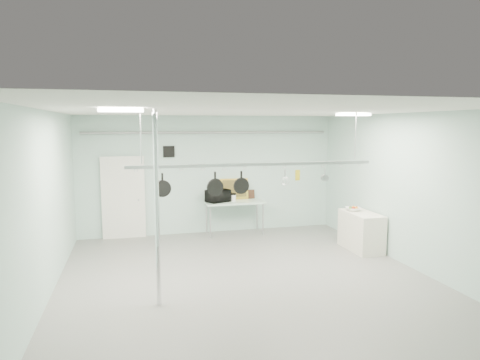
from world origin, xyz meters
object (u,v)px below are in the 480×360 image
object	(u,v)px
skillet_right	(241,182)
skillet_mid	(215,184)
pot_rack	(255,163)
coffee_canister	(233,198)
fruit_bowl	(353,209)
microwave	(218,196)
chrome_pole	(157,209)
prep_table	(235,204)
skillet_left	(162,185)
side_cabinet	(361,231)

from	to	relation	value
skillet_right	skillet_mid	bearing A→B (deg)	175.46
pot_rack	coffee_canister	bearing A→B (deg)	83.68
fruit_bowl	skillet_mid	bearing A→B (deg)	-159.81
microwave	chrome_pole	bearing A→B (deg)	42.40
chrome_pole	prep_table	bearing A→B (deg)	61.29
chrome_pole	fruit_bowl	bearing A→B (deg)	25.16
skillet_left	fruit_bowl	bearing A→B (deg)	15.57
prep_table	skillet_mid	distance (m)	3.65
prep_table	side_cabinet	distance (m)	3.39
skillet_mid	pot_rack	bearing A→B (deg)	-12.20
side_cabinet	fruit_bowl	distance (m)	0.55
microwave	skillet_left	xyz separation A→B (m)	(-1.69, -3.30, 0.80)
pot_rack	skillet_left	distance (m)	1.78
fruit_bowl	skillet_left	world-z (taller)	skillet_left
prep_table	coffee_canister	bearing A→B (deg)	146.15
chrome_pole	prep_table	distance (m)	4.85
fruit_bowl	skillet_mid	distance (m)	3.98
prep_table	skillet_mid	xyz separation A→B (m)	(-1.17, -3.30, 1.03)
prep_table	coffee_canister	size ratio (longest dim) A/B	9.08
side_cabinet	microwave	bearing A→B (deg)	143.77
pot_rack	chrome_pole	bearing A→B (deg)	-154.65
pot_rack	skillet_right	distance (m)	0.44
chrome_pole	skillet_mid	distance (m)	1.47
prep_table	microwave	xyz separation A→B (m)	(-0.45, 0.00, 0.24)
side_cabinet	skillet_left	world-z (taller)	skillet_left
skillet_mid	chrome_pole	bearing A→B (deg)	-153.61
side_cabinet	chrome_pole	bearing A→B (deg)	-157.59
skillet_left	skillet_right	bearing A→B (deg)	-0.61
side_cabinet	skillet_mid	xyz separation A→B (m)	(-3.72, -1.10, 1.41)
prep_table	fruit_bowl	size ratio (longest dim) A/B	4.51
chrome_pole	skillet_left	distance (m)	0.95
microwave	coffee_canister	world-z (taller)	microwave
prep_table	microwave	world-z (taller)	microwave
pot_rack	microwave	distance (m)	3.50
microwave	skillet_left	world-z (taller)	skillet_left
coffee_canister	fruit_bowl	size ratio (longest dim) A/B	0.50
chrome_pole	side_cabinet	distance (m)	5.37
side_cabinet	skillet_mid	distance (m)	4.13
coffee_canister	skillet_right	xyz separation A→B (m)	(-0.64, -3.32, 0.88)
prep_table	skillet_right	size ratio (longest dim) A/B	3.80
skillet_mid	side_cabinet	bearing A→B (deg)	4.26
coffee_canister	pot_rack	bearing A→B (deg)	-96.32
prep_table	side_cabinet	world-z (taller)	prep_table
skillet_left	microwave	bearing A→B (deg)	62.33
chrome_pole	pot_rack	bearing A→B (deg)	25.35
fruit_bowl	skillet_mid	xyz separation A→B (m)	(-3.63, -1.34, 0.91)
coffee_canister	skillet_mid	bearing A→B (deg)	-108.95
side_cabinet	fruit_bowl	xyz separation A→B (m)	(-0.09, 0.24, 0.49)
side_cabinet	skillet_left	distance (m)	5.02
microwave	skillet_mid	distance (m)	3.47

